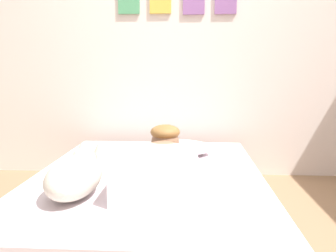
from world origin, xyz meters
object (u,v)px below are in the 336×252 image
at_px(pillow, 178,148).
at_px(coffee_cup, 188,150).
at_px(bed, 149,199).
at_px(dog, 76,174).
at_px(cell_phone, 138,184).
at_px(person_lying, 161,162).

height_order(pillow, coffee_cup, pillow).
relative_size(bed, pillow, 3.79).
xyz_separation_m(pillow, dog, (-0.50, -0.88, 0.05)).
bearing_deg(pillow, cell_phone, -105.11).
relative_size(pillow, cell_phone, 3.71).
bearing_deg(person_lying, cell_phone, -139.71).
xyz_separation_m(bed, pillow, (0.16, 0.49, 0.23)).
bearing_deg(bed, pillow, 71.63).
xyz_separation_m(pillow, coffee_cup, (0.08, 0.01, -0.02)).
xyz_separation_m(person_lying, cell_phone, (-0.12, -0.10, -0.10)).
distance_m(person_lying, dog, 0.49).
relative_size(pillow, coffee_cup, 4.16).
xyz_separation_m(dog, cell_phone, (0.30, 0.15, -0.10)).
height_order(dog, coffee_cup, dog).
bearing_deg(pillow, bed, -108.37).
bearing_deg(cell_phone, coffee_cup, 69.72).
relative_size(person_lying, cell_phone, 6.57).
bearing_deg(cell_phone, dog, -153.18).
height_order(person_lying, dog, person_lying).
bearing_deg(dog, pillow, 60.53).
xyz_separation_m(person_lying, coffee_cup, (0.15, 0.64, -0.07)).
height_order(bed, dog, dog).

